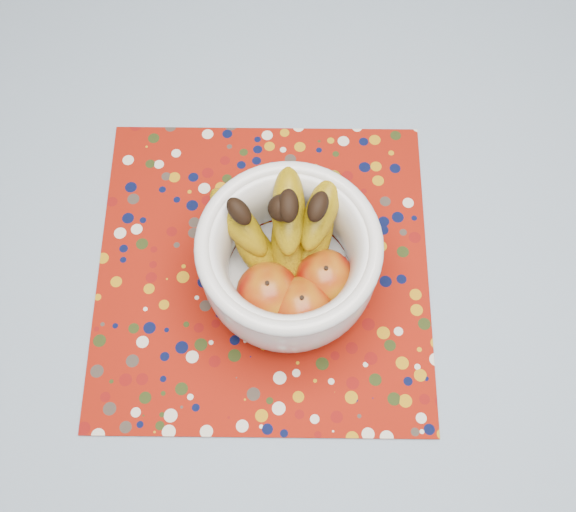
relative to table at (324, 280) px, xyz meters
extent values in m
plane|color=#2D2826|center=(0.00, 0.00, -0.67)|extent=(4.00, 4.00, 0.00)
cube|color=brown|center=(0.00, 0.00, 0.06)|extent=(1.20, 1.20, 0.04)
cylinder|color=brown|center=(-0.53, 0.53, -0.32)|extent=(0.06, 0.06, 0.71)
cylinder|color=brown|center=(0.53, 0.53, -0.32)|extent=(0.06, 0.06, 0.71)
cube|color=slate|center=(0.00, 0.00, 0.08)|extent=(1.32, 1.32, 0.01)
cube|color=maroon|center=(-0.08, 0.00, 0.09)|extent=(0.49, 0.49, 0.00)
cylinder|color=silver|center=(-0.06, -0.03, 0.10)|extent=(0.11, 0.11, 0.01)
cylinder|color=silver|center=(-0.06, -0.03, 0.11)|extent=(0.15, 0.15, 0.01)
torus|color=silver|center=(-0.06, -0.03, 0.21)|extent=(0.21, 0.21, 0.02)
ellipsoid|color=#6C0A04|center=(-0.09, -0.05, 0.15)|extent=(0.07, 0.07, 0.07)
ellipsoid|color=#6C0A04|center=(-0.02, -0.05, 0.14)|extent=(0.07, 0.07, 0.06)
ellipsoid|color=#6C0A04|center=(-0.05, -0.08, 0.14)|extent=(0.07, 0.07, 0.07)
sphere|color=black|center=(-0.06, 0.01, 0.23)|extent=(0.03, 0.03, 0.03)
camera|label=1|loc=(-0.12, -0.31, 0.88)|focal=42.00mm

